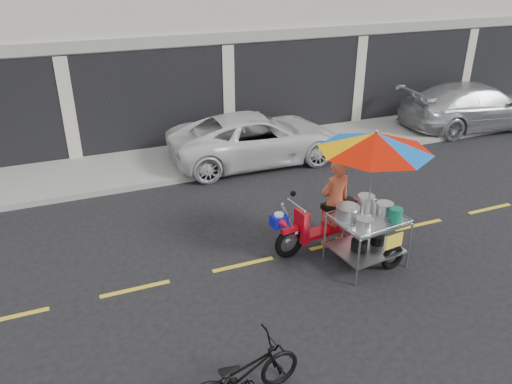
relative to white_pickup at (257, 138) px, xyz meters
name	(u,v)px	position (x,y,z in m)	size (l,w,h in m)	color
ground	(337,244)	(-0.18, -4.70, -0.67)	(90.00, 90.00, 0.00)	black
sidewalk	(241,150)	(-0.18, 0.80, -0.59)	(45.00, 3.00, 0.15)	gray
centerline	(337,243)	(-0.18, -4.70, -0.67)	(42.00, 0.10, 0.01)	gold
white_pickup	(257,138)	(0.00, 0.00, 0.00)	(2.22, 4.82, 1.34)	silver
silver_pickup	(476,106)	(7.74, 0.00, 0.07)	(2.07, 5.08, 1.47)	#AAAEB3
near_bicycle	(242,374)	(-3.28, -7.60, -0.24)	(0.57, 1.64, 0.86)	black
food_vendor_rig	(358,177)	(-0.12, -5.14, 0.96)	(2.75, 2.20, 2.60)	black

